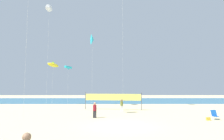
{
  "coord_description": "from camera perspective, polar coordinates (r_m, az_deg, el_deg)",
  "views": [
    {
      "loc": [
        -0.89,
        -15.44,
        3.04
      ],
      "look_at": [
        -0.73,
        10.28,
        5.46
      ],
      "focal_mm": 30.05,
      "sensor_mm": 36.0,
      "label": 1
    }
  ],
  "objects": [
    {
      "name": "kite_white_delta",
      "position": [
        34.33,
        -18.54,
        17.47
      ],
      "size": [
        1.14,
        1.03,
        16.86
      ],
      "color": "silver",
      "rests_on": "ground"
    },
    {
      "name": "beachgoer_maroon_shirt",
      "position": [
        19.43,
        -5.28,
        -11.89
      ],
      "size": [
        0.36,
        0.36,
        1.55
      ],
      "rotation": [
        0.0,
        0.0,
        2.42
      ],
      "color": "#2D2D33",
      "rests_on": "ground"
    },
    {
      "name": "folding_beach_chair",
      "position": [
        20.95,
        28.75,
        -11.79
      ],
      "size": [
        0.52,
        0.65,
        0.89
      ],
      "rotation": [
        0.0,
        0.0,
        0.29
      ],
      "color": "#1959B2",
      "rests_on": "ground"
    },
    {
      "name": "beachgoer_olive_shirt",
      "position": [
        24.76,
        2.95,
        -10.52
      ],
      "size": [
        0.35,
        0.35,
        1.54
      ],
      "rotation": [
        0.0,
        0.0,
        5.73
      ],
      "color": "white",
      "rests_on": "ground"
    },
    {
      "name": "volleyball_net",
      "position": [
        26.22,
        0.24,
        -8.46
      ],
      "size": [
        7.79,
        1.4,
        2.4
      ],
      "color": "#4C4C51",
      "rests_on": "ground"
    },
    {
      "name": "ocean_band",
      "position": [
        45.31,
        0.77,
        -9.23
      ],
      "size": [
        120.0,
        20.0,
        0.01
      ],
      "primitive_type": "cube",
      "color": "teal",
      "rests_on": "ground"
    },
    {
      "name": "ground_plane",
      "position": [
        15.76,
        3.0,
        -16.5
      ],
      "size": [
        120.0,
        120.0,
        0.0
      ],
      "primitive_type": "plane",
      "color": "beige"
    },
    {
      "name": "kite_cyan_tube",
      "position": [
        34.7,
        -13.18,
        0.81
      ],
      "size": [
        1.05,
        1.92,
        6.93
      ],
      "color": "silver",
      "rests_on": "ground"
    },
    {
      "name": "kite_cyan_delta",
      "position": [
        32.23,
        -5.96,
        9.18
      ],
      "size": [
        0.91,
        1.72,
        11.96
      ],
      "color": "silver",
      "rests_on": "ground"
    },
    {
      "name": "kite_yellow_inflatable",
      "position": [
        35.26,
        -17.51,
        1.47
      ],
      "size": [
        2.14,
        1.67,
        7.64
      ],
      "color": "silver",
      "rests_on": "ground"
    },
    {
      "name": "beach_handbag",
      "position": [
        20.11,
        27.25,
        -13.08
      ],
      "size": [
        0.36,
        0.18,
        0.29
      ],
      "primitive_type": "cube",
      "color": "gold",
      "rests_on": "ground"
    }
  ]
}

